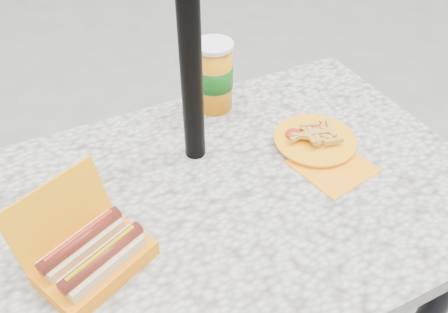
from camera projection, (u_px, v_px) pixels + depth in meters
name	position (u px, v px, depth m)	size (l,w,h in m)	color
picnic_table	(224.00, 225.00, 1.15)	(1.20, 0.80, 0.75)	beige
umbrella_pole	(189.00, 22.00, 0.96)	(0.05, 0.05, 2.20)	black
hotdog_box	(92.00, 255.00, 0.90)	(0.26, 0.24, 0.17)	#FF9D0A
fries_plate	(316.00, 141.00, 1.20)	(0.21, 0.30, 0.04)	orange
soda_cup	(214.00, 76.00, 1.27)	(0.10, 0.10, 0.20)	orange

